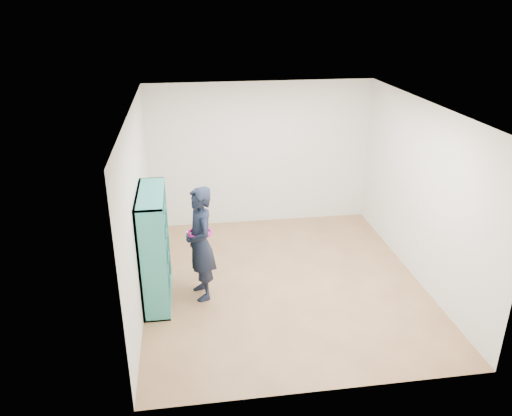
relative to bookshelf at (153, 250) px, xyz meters
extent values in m
plane|color=brown|center=(1.84, 0.15, -0.76)|extent=(4.50, 4.50, 0.00)
plane|color=white|center=(1.84, 0.15, 1.84)|extent=(4.50, 4.50, 0.00)
cube|color=silver|center=(-0.16, 0.15, 0.54)|extent=(0.02, 4.50, 2.60)
cube|color=silver|center=(3.84, 0.15, 0.54)|extent=(0.02, 4.50, 2.60)
cube|color=silver|center=(1.84, 2.40, 0.54)|extent=(4.00, 0.02, 2.60)
cube|color=silver|center=(1.84, -2.10, 0.54)|extent=(4.00, 0.02, 2.60)
cube|color=teal|center=(0.03, -0.57, 0.03)|extent=(0.35, 0.02, 1.58)
cube|color=teal|center=(0.03, 0.59, 0.03)|extent=(0.35, 0.02, 1.58)
cube|color=teal|center=(0.03, 0.01, -0.75)|extent=(0.35, 1.19, 0.02)
cube|color=teal|center=(0.03, 0.01, 0.81)|extent=(0.35, 1.19, 0.02)
cube|color=teal|center=(-0.13, 0.01, 0.03)|extent=(0.02, 1.19, 1.58)
cube|color=teal|center=(0.03, -0.18, 0.03)|extent=(0.32, 0.02, 1.53)
cube|color=teal|center=(0.03, 0.20, 0.03)|extent=(0.32, 0.02, 1.53)
cube|color=teal|center=(0.03, 0.01, -0.35)|extent=(0.32, 1.14, 0.02)
cube|color=teal|center=(0.03, 0.01, 0.03)|extent=(0.32, 1.14, 0.02)
cube|color=teal|center=(0.03, 0.01, 0.42)|extent=(0.32, 1.14, 0.02)
cube|color=beige|center=(0.05, -0.38, -0.68)|extent=(0.22, 0.14, 0.08)
cube|color=black|center=(0.06, -0.43, -0.20)|extent=(0.18, 0.16, 0.28)
cube|color=maroon|center=(0.06, -0.43, 0.17)|extent=(0.18, 0.16, 0.25)
cube|color=silver|center=(0.05, -0.38, 0.46)|extent=(0.22, 0.14, 0.06)
cube|color=navy|center=(0.06, -0.05, -0.60)|extent=(0.18, 0.16, 0.25)
cube|color=brown|center=(0.06, -0.05, -0.22)|extent=(0.18, 0.16, 0.24)
cube|color=#BFB28C|center=(0.05, 0.00, 0.09)|extent=(0.22, 0.14, 0.08)
cube|color=#26594C|center=(0.06, -0.05, 0.53)|extent=(0.18, 0.16, 0.20)
cube|color=beige|center=(0.06, 0.33, -0.58)|extent=(0.18, 0.16, 0.29)
cube|color=black|center=(0.05, 0.38, -0.30)|extent=(0.22, 0.14, 0.08)
cube|color=maroon|center=(0.06, 0.33, 0.16)|extent=(0.18, 0.16, 0.23)
cube|color=silver|center=(0.06, 0.33, 0.54)|extent=(0.18, 0.16, 0.22)
imported|color=black|center=(0.64, -0.03, 0.06)|extent=(0.51, 0.67, 1.63)
torus|color=#B40D85|center=(0.64, -0.03, 0.22)|extent=(0.40, 0.40, 0.04)
cube|color=silver|center=(0.48, 0.03, 0.16)|extent=(0.05, 0.09, 0.13)
cube|color=black|center=(0.48, 0.03, 0.16)|extent=(0.05, 0.09, 0.13)
camera|label=1|loc=(0.51, -6.13, 3.15)|focal=35.00mm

